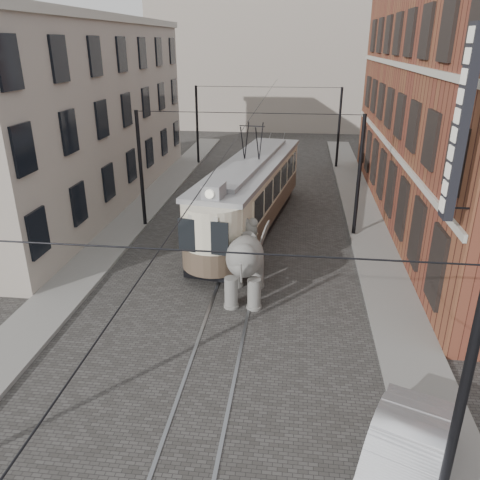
# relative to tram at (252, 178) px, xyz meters

# --- Properties ---
(ground) EXTENTS (120.00, 120.00, 0.00)m
(ground) POSITION_rel_tram_xyz_m (0.04, -6.63, -2.65)
(ground) COLOR #3F3C3A
(tram_rails) EXTENTS (1.54, 80.00, 0.02)m
(tram_rails) POSITION_rel_tram_xyz_m (0.04, -6.63, -2.64)
(tram_rails) COLOR slate
(tram_rails) RESTS_ON ground
(sidewalk_right) EXTENTS (2.00, 60.00, 0.15)m
(sidewalk_right) POSITION_rel_tram_xyz_m (6.04, -6.63, -2.57)
(sidewalk_right) COLOR slate
(sidewalk_right) RESTS_ON ground
(sidewalk_left) EXTENTS (2.00, 60.00, 0.15)m
(sidewalk_left) POSITION_rel_tram_xyz_m (-6.46, -6.63, -2.57)
(sidewalk_left) COLOR slate
(sidewalk_left) RESTS_ON ground
(brick_building) EXTENTS (8.00, 26.00, 12.00)m
(brick_building) POSITION_rel_tram_xyz_m (11.04, 2.37, 3.35)
(brick_building) COLOR brown
(brick_building) RESTS_ON ground
(stucco_building) EXTENTS (7.00, 24.00, 10.00)m
(stucco_building) POSITION_rel_tram_xyz_m (-10.96, 3.37, 2.35)
(stucco_building) COLOR #A09284
(stucco_building) RESTS_ON ground
(distant_block) EXTENTS (28.00, 10.00, 14.00)m
(distant_block) POSITION_rel_tram_xyz_m (0.04, 33.37, 4.35)
(distant_block) COLOR #A09284
(distant_block) RESTS_ON ground
(catenary) EXTENTS (11.00, 30.20, 6.00)m
(catenary) POSITION_rel_tram_xyz_m (-0.16, -1.63, 0.35)
(catenary) COLOR black
(catenary) RESTS_ON ground
(tram) EXTENTS (4.75, 13.61, 5.30)m
(tram) POSITION_rel_tram_xyz_m (0.00, 0.00, 0.00)
(tram) COLOR beige
(tram) RESTS_ON ground
(elephant) EXTENTS (2.43, 4.32, 2.62)m
(elephant) POSITION_rel_tram_xyz_m (0.50, -7.45, -1.34)
(elephant) COLOR slate
(elephant) RESTS_ON ground
(parked_car) EXTENTS (3.12, 4.79, 1.49)m
(parked_car) POSITION_rel_tram_xyz_m (4.77, -15.66, -1.90)
(parked_car) COLOR silver
(parked_car) RESTS_ON ground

